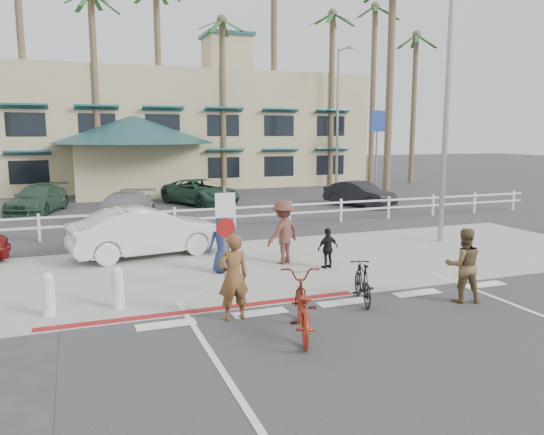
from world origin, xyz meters
name	(u,v)px	position (x,y,z in m)	size (l,w,h in m)	color
ground	(356,311)	(0.00, 0.00, 0.00)	(140.00, 140.00, 0.00)	#333335
bike_path	(411,345)	(0.00, -2.00, 0.00)	(12.00, 16.00, 0.01)	#333335
sidewalk_plaza	(280,264)	(0.00, 4.50, 0.01)	(22.00, 7.00, 0.01)	gray
cross_street	(240,239)	(0.00, 8.50, 0.00)	(40.00, 5.00, 0.01)	#333335
parking_lot	(187,206)	(0.00, 18.00, 0.00)	(50.00, 16.00, 0.01)	#333335
curb_red	(208,310)	(-3.00, 1.20, 0.01)	(7.00, 0.25, 0.02)	maroon
rail_fence	(237,216)	(0.50, 10.50, 0.50)	(29.40, 0.16, 1.00)	silver
building	(176,108)	(2.00, 31.00, 5.65)	(28.00, 16.00, 11.30)	tan
sign_post	(225,235)	(-2.30, 2.20, 1.45)	(0.50, 0.10, 2.90)	gray
bollard_0	(118,288)	(-4.80, 2.00, 0.47)	(0.26, 0.26, 0.95)	silver
bollard_1	(49,294)	(-6.20, 2.00, 0.47)	(0.26, 0.26, 0.95)	silver
streetlight_0	(446,113)	(6.50, 5.50, 4.50)	(0.60, 2.00, 9.00)	gray
streetlight_1	(337,119)	(12.00, 24.00, 4.75)	(0.60, 2.00, 9.50)	gray
info_sign	(377,148)	(14.00, 22.00, 2.80)	(1.20, 0.16, 5.60)	navy
palm_2	(22,62)	(-8.00, 26.00, 8.00)	(4.00, 4.00, 16.00)	#205525
palm_3	(95,80)	(-4.00, 25.00, 7.00)	(4.00, 4.00, 14.00)	#205525
palm_4	(159,75)	(0.00, 26.00, 7.50)	(4.00, 4.00, 15.00)	#205525
palm_5	(223,92)	(4.00, 25.00, 6.50)	(4.00, 4.00, 13.00)	#205525
palm_6	(274,65)	(8.00, 26.00, 8.50)	(4.00, 4.00, 17.00)	#205525
palm_7	(331,88)	(12.00, 25.00, 7.00)	(4.00, 4.00, 14.00)	#205525
palm_8	(373,83)	(16.00, 26.00, 7.50)	(4.00, 4.00, 15.00)	#205525
palm_9	(414,97)	(19.00, 25.00, 6.50)	(4.00, 4.00, 13.00)	#205525
palm_11	(390,74)	(11.00, 16.00, 7.00)	(4.00, 4.00, 14.00)	#205525
bike_red	(302,305)	(-1.65, -0.81, 0.58)	(0.77, 2.21, 1.16)	maroon
rider_red	(233,277)	(-2.63, 0.44, 0.91)	(0.66, 0.43, 1.81)	brown
bike_black	(363,282)	(0.42, 0.47, 0.47)	(0.45, 1.58, 0.95)	black
rider_black	(463,265)	(2.59, -0.26, 0.85)	(0.83, 0.65, 1.71)	brown
pedestrian_a	(283,232)	(0.10, 4.51, 0.94)	(1.22, 0.70, 1.88)	brown
pedestrian_child	(328,248)	(1.07, 3.52, 0.58)	(0.68, 0.28, 1.17)	black
pedestrian_b	(223,244)	(-1.83, 4.13, 0.81)	(0.79, 0.52, 1.62)	navy
car_white_sedan	(147,232)	(-3.51, 6.91, 0.77)	(1.63, 4.69, 1.54)	silver
lot_car_1	(123,209)	(-3.69, 13.14, 0.67)	(1.86, 4.59, 1.33)	gray
lot_car_3	(359,194)	(8.47, 14.61, 0.65)	(1.37, 3.94, 1.30)	black
lot_car_4	(38,199)	(-7.22, 17.97, 0.66)	(1.86, 4.57, 1.33)	#274433
lot_car_5	(201,192)	(0.79, 18.16, 0.68)	(2.25, 4.88, 1.36)	#244735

